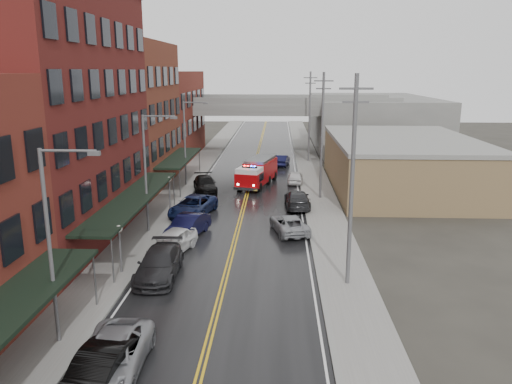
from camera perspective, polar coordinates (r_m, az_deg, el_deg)
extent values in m
cube|color=black|center=(43.90, -1.57, -2.31)|extent=(11.00, 160.00, 0.02)
cube|color=slate|center=(44.99, -10.89, -2.07)|extent=(3.00, 160.00, 0.15)
cube|color=slate|center=(43.97, 7.97, -2.32)|extent=(3.00, 160.00, 0.15)
cube|color=gray|center=(44.64, -8.83, -2.11)|extent=(0.30, 160.00, 0.15)
cube|color=gray|center=(43.84, 5.82, -2.31)|extent=(0.30, 160.00, 0.15)
cube|color=#571717|center=(38.86, -22.64, 8.06)|extent=(9.00, 20.00, 18.00)
cube|color=brown|center=(55.27, -14.85, 8.47)|extent=(9.00, 15.00, 15.00)
cube|color=maroon|center=(72.23, -10.66, 8.63)|extent=(9.00, 20.00, 12.00)
cube|color=olive|center=(54.50, 16.26, 3.00)|extent=(14.00, 22.00, 5.00)
cube|color=slate|center=(83.81, 12.95, 7.82)|extent=(18.00, 30.00, 8.00)
cylinder|color=slate|center=(27.63, -17.93, -9.62)|extent=(0.10, 0.10, 3.00)
cube|color=black|center=(37.77, -13.81, -0.67)|extent=(2.60, 18.00, 0.18)
cylinder|color=slate|center=(30.06, -16.09, -7.55)|extent=(0.10, 0.10, 3.00)
cylinder|color=slate|center=(45.94, -9.36, 0.16)|extent=(0.10, 0.10, 3.00)
cube|color=black|center=(54.41, -8.71, 3.91)|extent=(2.60, 13.00, 0.18)
cylinder|color=slate|center=(48.61, -8.69, 0.93)|extent=(0.10, 0.10, 3.00)
cylinder|color=slate|center=(60.38, -6.47, 3.50)|extent=(0.10, 0.10, 3.00)
cylinder|color=#59595B|center=(31.53, -15.25, -6.68)|extent=(0.14, 0.14, 2.80)
sphere|color=silver|center=(31.05, -15.42, -4.09)|extent=(0.44, 0.44, 0.44)
cylinder|color=#59595B|center=(44.46, -9.84, -0.45)|extent=(0.14, 0.14, 2.80)
sphere|color=silver|center=(44.12, -9.92, 1.44)|extent=(0.44, 0.44, 0.44)
cylinder|color=#59595B|center=(23.66, -22.49, -6.19)|extent=(0.18, 0.18, 9.00)
cylinder|color=#59595B|center=(22.13, -20.71, 4.43)|extent=(2.40, 0.12, 0.12)
cube|color=#59595B|center=(21.73, -18.01, 4.22)|extent=(0.50, 0.22, 0.18)
cylinder|color=#59595B|center=(38.19, -12.51, 1.87)|extent=(0.18, 0.18, 9.00)
cylinder|color=#59595B|center=(37.25, -11.06, 8.50)|extent=(2.40, 0.12, 0.12)
cube|color=#59595B|center=(37.02, -9.38, 8.38)|extent=(0.50, 0.22, 0.18)
cylinder|color=#59595B|center=(53.56, -8.13, 5.40)|extent=(0.18, 0.18, 9.00)
cylinder|color=#59595B|center=(52.90, -6.99, 10.13)|extent=(2.40, 0.12, 0.12)
cube|color=#59595B|center=(52.73, -5.79, 10.04)|extent=(0.50, 0.22, 0.18)
cylinder|color=#59595B|center=(28.06, 10.90, 0.85)|extent=(0.24, 0.24, 12.00)
cube|color=#59595B|center=(27.39, 11.40, 11.51)|extent=(1.80, 0.12, 0.12)
cube|color=#59595B|center=(27.43, 11.33, 10.05)|extent=(1.40, 0.12, 0.12)
cylinder|color=#59595B|center=(47.65, 7.54, 6.22)|extent=(0.24, 0.24, 12.00)
cube|color=#59595B|center=(47.26, 7.74, 12.48)|extent=(1.80, 0.12, 0.12)
cube|color=#59595B|center=(47.28, 7.72, 11.63)|extent=(1.40, 0.12, 0.12)
cylinder|color=#59595B|center=(67.48, 6.13, 8.44)|extent=(0.24, 0.24, 12.00)
cube|color=#59595B|center=(67.20, 6.25, 12.86)|extent=(1.80, 0.12, 0.12)
cube|color=#59595B|center=(67.22, 6.23, 12.26)|extent=(1.40, 0.12, 0.12)
cube|color=slate|center=(74.34, 0.20, 9.58)|extent=(40.00, 10.00, 1.50)
cube|color=slate|center=(75.96, -8.18, 6.69)|extent=(1.60, 8.00, 6.00)
cube|color=slate|center=(75.05, 8.68, 6.59)|extent=(1.60, 8.00, 6.00)
cube|color=#A8070B|center=(54.77, 0.49, 2.56)|extent=(3.72, 5.83, 2.06)
cube|color=#A8070B|center=(51.26, -0.73, 1.44)|extent=(3.01, 3.08, 1.47)
cube|color=silver|center=(51.06, -0.74, 2.52)|extent=(2.84, 2.86, 0.49)
cube|color=black|center=(51.38, -0.67, 1.81)|extent=(2.78, 2.14, 0.78)
cube|color=slate|center=(54.55, 0.49, 3.77)|extent=(3.39, 5.39, 0.29)
cube|color=black|center=(51.00, -0.74, 2.87)|extent=(1.59, 0.66, 0.14)
sphere|color=#FF0C0C|center=(51.15, -1.31, 2.99)|extent=(0.20, 0.20, 0.20)
sphere|color=#1933FF|center=(50.82, -0.16, 2.92)|extent=(0.20, 0.20, 0.20)
cylinder|color=black|center=(51.66, -1.90, 0.70)|extent=(1.03, 0.58, 0.98)
cylinder|color=black|center=(51.02, 0.39, 0.54)|extent=(1.03, 0.58, 0.98)
cylinder|color=black|center=(54.83, -0.73, 1.47)|extent=(1.03, 0.58, 0.98)
cylinder|color=black|center=(54.23, 1.43, 1.33)|extent=(1.03, 0.58, 0.98)
cylinder|color=black|center=(57.12, 0.02, 1.97)|extent=(1.03, 0.58, 0.98)
cylinder|color=black|center=(56.53, 2.11, 1.84)|extent=(1.03, 0.58, 0.98)
imported|color=black|center=(21.39, -17.59, -19.00)|extent=(2.22, 5.01, 1.60)
imported|color=gray|center=(22.22, -16.20, -17.59)|extent=(2.77, 5.73, 1.57)
imported|color=#232326|center=(30.82, -11.01, -8.05)|extent=(2.49, 5.80, 1.67)
imported|color=white|center=(34.54, -9.52, -5.60)|extent=(3.21, 5.11, 1.62)
imported|color=black|center=(37.68, -7.81, -3.87)|extent=(3.00, 5.26, 1.64)
imported|color=#121C44|center=(43.03, -7.21, -1.61)|extent=(3.96, 6.42, 1.66)
imported|color=black|center=(51.32, -5.85, 0.89)|extent=(3.35, 5.81, 1.59)
imported|color=gray|center=(38.35, 3.81, -3.67)|extent=(3.39, 5.36, 1.38)
imported|color=#29292C|center=(45.33, 4.74, -0.83)|extent=(2.37, 5.42, 1.55)
imported|color=silver|center=(55.11, 4.51, 1.71)|extent=(1.83, 4.14, 1.38)
imported|color=black|center=(65.28, 3.00, 3.64)|extent=(2.13, 4.51, 1.43)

